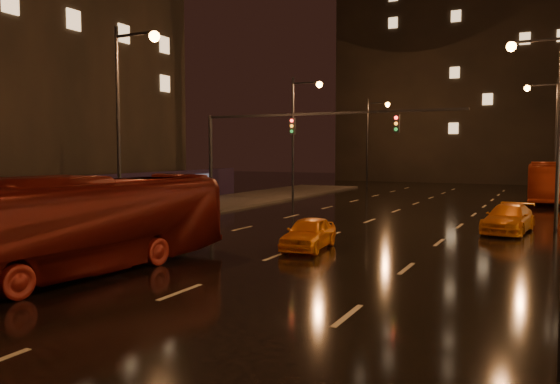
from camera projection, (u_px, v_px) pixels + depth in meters
The scene contains 11 objects.
ground at pixel (359, 225), 29.73m from camera, with size 140.00×140.00×0.00m, color black.
sidewalk_left at pixel (106, 220), 31.26m from camera, with size 7.00×70.00×0.15m, color #38332D.
building_distant at pixel (511, 47), 73.07m from camera, with size 44.00×16.00×36.00m, color black.
hoarding_left at pixel (15, 201), 30.14m from camera, with size 0.30×46.00×2.50m, color black.
traffic_signal at pixel (276, 139), 31.64m from camera, with size 15.31×0.32×6.20m.
streetlight_right at pixel (531, 6), 9.23m from camera, with size 2.64×0.50×10.00m.
bus_red at pixel (81, 225), 17.69m from camera, with size 2.69×11.50×3.20m, color #64130E.
bus_curb at pixel (546, 182), 43.67m from camera, with size 2.69×11.51×3.21m, color #A22B10.
taxi_near at pixel (309, 233), 22.32m from camera, with size 1.54×3.83×1.31m, color orange.
taxi_far at pixel (508, 219), 26.92m from camera, with size 1.93×4.75×1.38m, color orange.
pedestrian_c at pixel (91, 206), 30.67m from camera, with size 0.76×0.49×1.55m, color black.
Camera 1 is at (9.31, -8.34, 3.96)m, focal length 35.00 mm.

